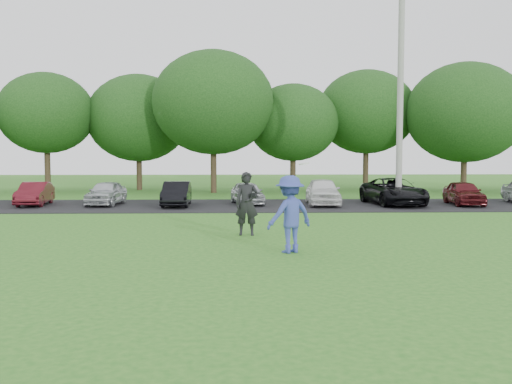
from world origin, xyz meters
TOP-DOWN VIEW (x-y plane):
  - ground at (0.00, 0.00)m, footprint 100.00×100.00m
  - parking_lot at (0.00, 13.00)m, footprint 32.00×6.50m
  - utility_pole at (6.83, 12.49)m, footprint 0.28×0.28m
  - frisbee_player at (0.74, 0.62)m, footprint 1.42×1.22m
  - camera_bystander at (-0.27, 3.60)m, footprint 0.72×0.50m
  - parked_cars at (0.46, 13.02)m, footprint 28.57×4.71m
  - tree_row at (1.51, 22.76)m, footprint 42.39×9.85m

SIDE VIEW (x-z plane):
  - ground at x=0.00m, z-range 0.00..0.00m
  - parking_lot at x=0.00m, z-range 0.00..0.03m
  - parked_cars at x=0.46m, z-range -0.01..1.24m
  - camera_bystander at x=-0.27m, z-range 0.00..1.89m
  - frisbee_player at x=0.74m, z-range -0.16..2.07m
  - utility_pole at x=6.83m, z-range 0.00..9.57m
  - tree_row at x=1.51m, z-range 0.59..9.23m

